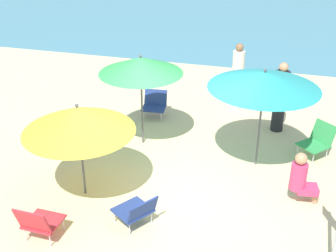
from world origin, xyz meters
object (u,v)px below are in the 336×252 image
person_c (302,177)px  beach_chair_b (155,103)px  beach_chair_a (137,210)px  umbrella_yellow (78,119)px  beach_chair_d (39,222)px  beach_chair_c (318,140)px  umbrella_green (141,65)px  person_a (237,77)px  umbrella_teal (264,80)px  person_b (280,97)px

person_c → beach_chair_b: bearing=134.0°
beach_chair_a → beach_chair_b: beach_chair_b is taller
umbrella_yellow → beach_chair_d: size_ratio=2.74×
beach_chair_a → beach_chair_b: (-0.94, 4.05, 0.02)m
beach_chair_d → umbrella_yellow: bearing=-3.2°
umbrella_yellow → beach_chair_c: bearing=31.8°
umbrella_yellow → person_c: umbrella_yellow is taller
beach_chair_a → beach_chair_c: (2.83, 3.11, 0.06)m
umbrella_green → beach_chair_c: 3.91m
umbrella_green → beach_chair_c: size_ratio=2.50×
beach_chair_a → person_a: (0.91, 4.96, 0.55)m
beach_chair_b → person_a: (1.85, 0.92, 0.54)m
umbrella_teal → beach_chair_c: umbrella_teal is taller
umbrella_yellow → beach_chair_c: umbrella_yellow is taller
umbrella_teal → umbrella_green: umbrella_teal is taller
beach_chair_b → person_a: size_ratio=0.36×
umbrella_yellow → person_a: size_ratio=1.13×
beach_chair_d → person_b: size_ratio=0.43×
umbrella_green → beach_chair_b: 2.00m
person_b → person_c: person_b is taller
person_a → person_c: (1.61, -3.58, -0.37)m
umbrella_yellow → person_c: bearing=11.8°
beach_chair_b → beach_chair_a: bearing=7.9°
beach_chair_a → umbrella_green: bearing=-40.0°
beach_chair_d → person_c: size_ratio=0.72×
umbrella_teal → beach_chair_b: umbrella_teal is taller
umbrella_yellow → person_b: size_ratio=1.18×
beach_chair_d → person_b: 5.85m
umbrella_teal → beach_chair_d: size_ratio=2.98×
umbrella_yellow → beach_chair_d: 1.76m
umbrella_teal → person_b: size_ratio=1.28×
umbrella_yellow → umbrella_teal: bearing=32.4°
beach_chair_d → person_a: bearing=-19.2°
person_b → person_a: bearing=-57.4°
umbrella_green → umbrella_yellow: bearing=-101.2°
person_b → beach_chair_d: bearing=37.9°
umbrella_green → person_c: size_ratio=2.06×
beach_chair_d → person_c: bearing=-58.9°
umbrella_teal → person_c: (0.84, -1.04, -1.31)m
umbrella_yellow → person_c: size_ratio=1.97×
umbrella_teal → person_c: 1.87m
umbrella_teal → person_a: 2.81m
umbrella_yellow → person_a: (2.11, 4.36, -0.62)m
person_a → person_c: person_a is taller
beach_chair_c → beach_chair_a: bearing=-1.3°
umbrella_green → person_b: 3.24m
beach_chair_b → umbrella_green: bearing=1.2°
person_a → beach_chair_a: bearing=113.3°
beach_chair_a → beach_chair_c: beach_chair_c is taller
person_a → person_b: size_ratio=1.05×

